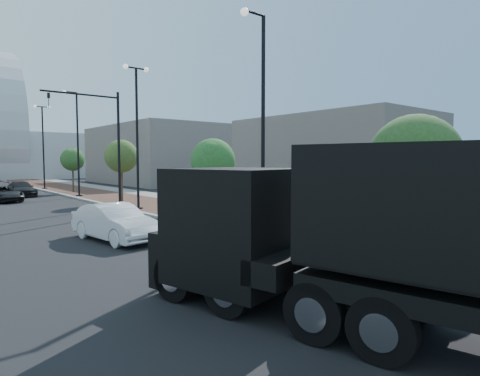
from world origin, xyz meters
TOP-DOWN VIEW (x-y plane):
  - sidewalk at (3.50, 40.00)m, footprint 7.00×140.00m
  - concrete_strip at (6.20, 40.00)m, footprint 2.40×140.00m
  - curb at (0.00, 40.00)m, footprint 0.30×140.00m
  - dump_truck at (-4.00, 1.78)m, footprint 5.65×13.74m
  - white_sedan at (-4.39, 13.51)m, footprint 2.19×4.72m
  - dark_car_mid at (-5.33, 33.79)m, footprint 2.75×4.78m
  - dark_car_far at (-3.17, 38.27)m, footprint 2.00×4.70m
  - pedestrian at (5.89, 8.22)m, footprint 0.75×0.57m
  - streetlight_1 at (0.49, 10.00)m, footprint 1.44×0.56m
  - streetlight_2 at (0.60, 22.00)m, footprint 1.72×0.56m
  - streetlight_3 at (0.49, 34.00)m, footprint 1.44×0.56m
  - streetlight_4 at (0.60, 46.00)m, footprint 1.72×0.56m
  - traffic_mast at (-0.30, 25.00)m, footprint 5.09×0.20m
  - tree_0 at (1.65, 4.02)m, footprint 2.87×2.87m
  - tree_1 at (1.65, 15.02)m, footprint 2.39×2.35m
  - tree_2 at (1.65, 27.02)m, footprint 2.52×2.49m
  - tree_3 at (1.65, 39.02)m, footprint 2.34×2.28m
  - commercial_block_ne at (16.00, 50.00)m, footprint 12.00×22.00m
  - commercial_block_e at (18.00, 20.00)m, footprint 10.00×16.00m
  - utility_cover_1 at (2.40, 8.00)m, footprint 0.50×0.50m
  - utility_cover_2 at (2.40, 19.00)m, footprint 0.50×0.50m

SIDE VIEW (x-z plane):
  - sidewalk at x=3.50m, z-range 0.00..0.12m
  - concrete_strip at x=6.20m, z-range 0.00..0.13m
  - curb at x=0.00m, z-range 0.00..0.14m
  - utility_cover_1 at x=2.40m, z-range 0.12..0.14m
  - utility_cover_2 at x=2.40m, z-range 0.12..0.14m
  - dark_car_mid at x=-5.33m, z-range 0.00..1.25m
  - dark_car_far at x=-3.17m, z-range 0.00..1.35m
  - white_sedan at x=-4.39m, z-range 0.00..1.50m
  - pedestrian at x=5.89m, z-range 0.00..1.86m
  - dump_truck at x=-4.00m, z-range -0.28..3.28m
  - tree_1 at x=1.65m, z-range 1.03..5.46m
  - tree_0 at x=1.65m, z-range 0.92..5.65m
  - tree_3 at x=1.65m, z-range 1.09..5.58m
  - commercial_block_e at x=18.00m, z-range 0.00..7.00m
  - tree_2 at x=1.65m, z-range 1.16..5.99m
  - commercial_block_ne at x=16.00m, z-range 0.00..8.00m
  - streetlight_1 at x=0.49m, z-range -0.26..8.95m
  - streetlight_3 at x=0.49m, z-range -0.26..8.95m
  - streetlight_2 at x=0.60m, z-range 0.18..9.46m
  - streetlight_4 at x=0.60m, z-range 0.18..9.46m
  - traffic_mast at x=-0.30m, z-range 0.98..8.98m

